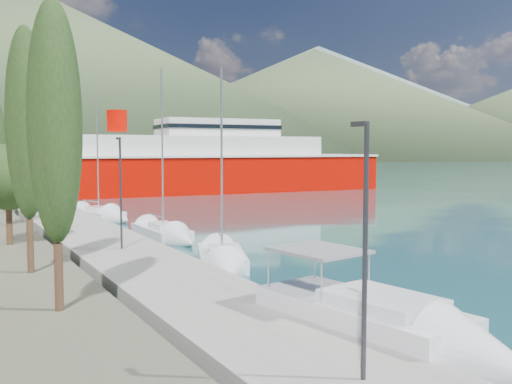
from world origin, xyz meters
TOP-DOWN VIEW (x-y plane):
  - ground at (0.00, 120.00)m, footprint 1400.00×1400.00m
  - quay at (-9.00, 26.00)m, footprint 5.00×88.00m
  - hills_far at (138.59, 618.73)m, footprint 1480.00×900.00m
  - hills_near at (98.04, 372.50)m, footprint 1010.00×520.00m
  - lamp_posts at (-9.00, 14.19)m, footprint 0.15×44.80m
  - motor_cruiser at (-5.75, -5.28)m, footprint 4.37×10.19m
  - sailboat_near at (-5.12, 8.12)m, footprint 5.12×8.27m
  - sailboat_mid at (-3.87, 18.72)m, footprint 2.44×8.86m
  - sailboat_far at (-4.83, 31.76)m, footprint 4.72×8.37m
  - ferry at (12.53, 59.27)m, footprint 61.83×17.16m

SIDE VIEW (x-z plane):
  - ground at x=0.00m, z-range 0.00..0.00m
  - sailboat_mid at x=-3.87m, z-range -6.05..6.66m
  - sailboat_near at x=-5.12m, z-range -5.40..6.02m
  - sailboat_far at x=-4.83m, z-range -5.54..6.19m
  - quay at x=-9.00m, z-range 0.00..0.80m
  - motor_cruiser at x=-5.75m, z-range -1.22..2.42m
  - ferry at x=12.53m, z-range -2.37..9.76m
  - lamp_posts at x=-9.00m, z-range 1.05..7.11m
  - hills_near at x=98.04m, z-range -8.32..106.68m
  - hills_far at x=138.59m, z-range -12.61..167.39m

